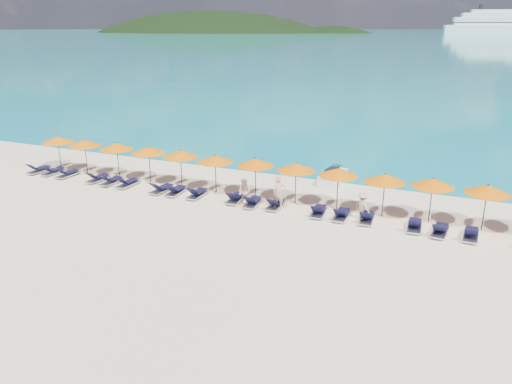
% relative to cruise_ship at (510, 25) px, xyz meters
% --- Properties ---
extents(ground, '(1400.00, 1400.00, 0.00)m').
position_rel_cruise_ship_xyz_m(ground, '(-30.43, -522.95, -8.32)').
color(ground, beige).
extents(sea, '(1600.00, 1300.00, 0.01)m').
position_rel_cruise_ship_xyz_m(sea, '(-30.43, 137.05, -8.32)').
color(sea, '#1FA9B2').
rests_on(sea, ground).
extents(headland_main, '(374.00, 242.00, 126.50)m').
position_rel_cruise_ship_xyz_m(headland_main, '(-330.43, 17.05, -46.32)').
color(headland_main, black).
rests_on(headland_main, ground).
extents(headland_small, '(162.00, 126.00, 85.50)m').
position_rel_cruise_ship_xyz_m(headland_small, '(-180.43, 37.05, -43.32)').
color(headland_small, black).
rests_on(headland_small, ground).
extents(cruise_ship, '(116.24, 39.90, 31.98)m').
position_rel_cruise_ship_xyz_m(cruise_ship, '(0.00, 0.00, 0.00)').
color(cruise_ship, white).
rests_on(cruise_ship, ground).
extents(jetski, '(1.28, 2.78, 0.96)m').
position_rel_cruise_ship_xyz_m(jetski, '(-28.25, -513.16, -7.93)').
color(jetski, white).
rests_on(jetski, ground).
extents(beachgoer_a, '(0.78, 0.70, 1.80)m').
position_rel_cruise_ship_xyz_m(beachgoer_a, '(-29.67, -518.73, -7.42)').
color(beachgoer_a, '#D8A486').
rests_on(beachgoer_a, ground).
extents(beachgoer_b, '(0.82, 0.59, 1.53)m').
position_rel_cruise_ship_xyz_m(beachgoer_b, '(-31.50, -519.04, -7.56)').
color(beachgoer_b, '#D8A486').
rests_on(beachgoer_b, ground).
extents(beachgoer_c, '(0.99, 0.86, 1.40)m').
position_rel_cruise_ship_xyz_m(beachgoer_c, '(-25.30, -518.49, -7.62)').
color(beachgoer_c, '#D8A486').
rests_on(beachgoer_c, ground).
extents(umbrella_0, '(2.10, 2.10, 2.28)m').
position_rel_cruise_ship_xyz_m(umbrella_0, '(-45.88, -517.46, -6.30)').
color(umbrella_0, black).
rests_on(umbrella_0, ground).
extents(umbrella_1, '(2.10, 2.10, 2.28)m').
position_rel_cruise_ship_xyz_m(umbrella_1, '(-43.56, -517.52, -6.30)').
color(umbrella_1, black).
rests_on(umbrella_1, ground).
extents(umbrella_2, '(2.10, 2.10, 2.28)m').
position_rel_cruise_ship_xyz_m(umbrella_2, '(-41.05, -517.45, -6.30)').
color(umbrella_2, black).
rests_on(umbrella_2, ground).
extents(umbrella_3, '(2.10, 2.10, 2.28)m').
position_rel_cruise_ship_xyz_m(umbrella_3, '(-38.65, -517.46, -6.30)').
color(umbrella_3, black).
rests_on(umbrella_3, ground).
extents(umbrella_4, '(2.10, 2.10, 2.28)m').
position_rel_cruise_ship_xyz_m(umbrella_4, '(-36.37, -517.50, -6.30)').
color(umbrella_4, black).
rests_on(umbrella_4, ground).
extents(umbrella_5, '(2.10, 2.10, 2.28)m').
position_rel_cruise_ship_xyz_m(umbrella_5, '(-33.95, -517.68, -6.30)').
color(umbrella_5, black).
rests_on(umbrella_5, ground).
extents(umbrella_6, '(2.10, 2.10, 2.28)m').
position_rel_cruise_ship_xyz_m(umbrella_6, '(-31.55, -517.48, -6.30)').
color(umbrella_6, black).
rests_on(umbrella_6, ground).
extents(umbrella_7, '(2.10, 2.10, 2.28)m').
position_rel_cruise_ship_xyz_m(umbrella_7, '(-29.17, -517.51, -6.30)').
color(umbrella_7, black).
rests_on(umbrella_7, ground).
extents(umbrella_8, '(2.10, 2.10, 2.28)m').
position_rel_cruise_ship_xyz_m(umbrella_8, '(-26.85, -517.53, -6.30)').
color(umbrella_8, black).
rests_on(umbrella_8, ground).
extents(umbrella_9, '(2.10, 2.10, 2.28)m').
position_rel_cruise_ship_xyz_m(umbrella_9, '(-24.45, -517.65, -6.30)').
color(umbrella_9, black).
rests_on(umbrella_9, ground).
extents(umbrella_10, '(2.10, 2.10, 2.28)m').
position_rel_cruise_ship_xyz_m(umbrella_10, '(-22.21, -517.45, -6.30)').
color(umbrella_10, black).
rests_on(umbrella_10, ground).
extents(umbrella_11, '(2.10, 2.10, 2.28)m').
position_rel_cruise_ship_xyz_m(umbrella_11, '(-19.80, -517.55, -6.30)').
color(umbrella_11, black).
rests_on(umbrella_11, ground).
extents(lounger_0, '(0.67, 1.72, 0.66)m').
position_rel_cruise_ship_xyz_m(lounger_0, '(-46.50, -518.77, -8.09)').
color(lounger_0, silver).
rests_on(lounger_0, ground).
extents(lounger_1, '(0.67, 1.72, 0.66)m').
position_rel_cruise_ship_xyz_m(lounger_1, '(-45.37, -518.68, -8.09)').
color(lounger_1, silver).
rests_on(lounger_1, ground).
extents(lounger_2, '(0.68, 1.72, 0.66)m').
position_rel_cruise_ship_xyz_m(lounger_2, '(-44.10, -518.74, -8.09)').
color(lounger_2, silver).
rests_on(lounger_2, ground).
extents(lounger_3, '(0.70, 1.73, 0.66)m').
position_rel_cruise_ship_xyz_m(lounger_3, '(-41.67, -518.74, -8.09)').
color(lounger_3, silver).
rests_on(lounger_3, ground).
extents(lounger_4, '(0.68, 1.72, 0.66)m').
position_rel_cruise_ship_xyz_m(lounger_4, '(-40.53, -518.87, -8.09)').
color(lounger_4, silver).
rests_on(lounger_4, ground).
extents(lounger_5, '(0.66, 1.71, 0.66)m').
position_rel_cruise_ship_xyz_m(lounger_5, '(-39.33, -518.83, -8.09)').
color(lounger_5, silver).
rests_on(lounger_5, ground).
extents(lounger_6, '(0.79, 1.76, 0.66)m').
position_rel_cruise_ship_xyz_m(lounger_6, '(-36.86, -518.95, -8.09)').
color(lounger_6, silver).
rests_on(lounger_6, ground).
extents(lounger_7, '(0.75, 1.74, 0.66)m').
position_rel_cruise_ship_xyz_m(lounger_7, '(-35.89, -518.93, -8.09)').
color(lounger_7, silver).
rests_on(lounger_7, ground).
extents(lounger_8, '(0.67, 1.72, 0.66)m').
position_rel_cruise_ship_xyz_m(lounger_8, '(-34.52, -518.87, -8.09)').
color(lounger_8, silver).
rests_on(lounger_8, ground).
extents(lounger_9, '(0.76, 1.75, 0.66)m').
position_rel_cruise_ship_xyz_m(lounger_9, '(-32.22, -518.70, -8.09)').
color(lounger_9, silver).
rests_on(lounger_9, ground).
extents(lounger_10, '(0.76, 1.75, 0.66)m').
position_rel_cruise_ship_xyz_m(lounger_10, '(-31.09, -518.90, -8.09)').
color(lounger_10, silver).
rests_on(lounger_10, ground).
extents(lounger_11, '(0.64, 1.71, 0.66)m').
position_rel_cruise_ship_xyz_m(lounger_11, '(-29.84, -518.73, -8.09)').
color(lounger_11, silver).
rests_on(lounger_11, ground).
extents(lounger_12, '(0.79, 1.75, 0.66)m').
position_rel_cruise_ship_xyz_m(lounger_12, '(-27.45, -518.82, -8.09)').
color(lounger_12, silver).
rests_on(lounger_12, ground).
extents(lounger_13, '(0.67, 1.72, 0.66)m').
position_rel_cruise_ship_xyz_m(lounger_13, '(-26.26, -518.81, -8.09)').
color(lounger_13, silver).
rests_on(lounger_13, ground).
extents(lounger_14, '(0.75, 1.74, 0.66)m').
position_rel_cruise_ship_xyz_m(lounger_14, '(-25.01, -518.72, -8.09)').
color(lounger_14, silver).
rests_on(lounger_14, ground).
extents(lounger_15, '(0.74, 1.74, 0.66)m').
position_rel_cruise_ship_xyz_m(lounger_15, '(-22.73, -518.81, -8.09)').
color(lounger_15, silver).
rests_on(lounger_15, ground).
extents(lounger_16, '(0.75, 1.74, 0.66)m').
position_rel_cruise_ship_xyz_m(lounger_16, '(-21.57, -518.96, -8.09)').
color(lounger_16, silver).
rests_on(lounger_16, ground).
extents(lounger_17, '(0.67, 1.72, 0.66)m').
position_rel_cruise_ship_xyz_m(lounger_17, '(-20.25, -518.88, -8.09)').
color(lounger_17, silver).
rests_on(lounger_17, ground).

